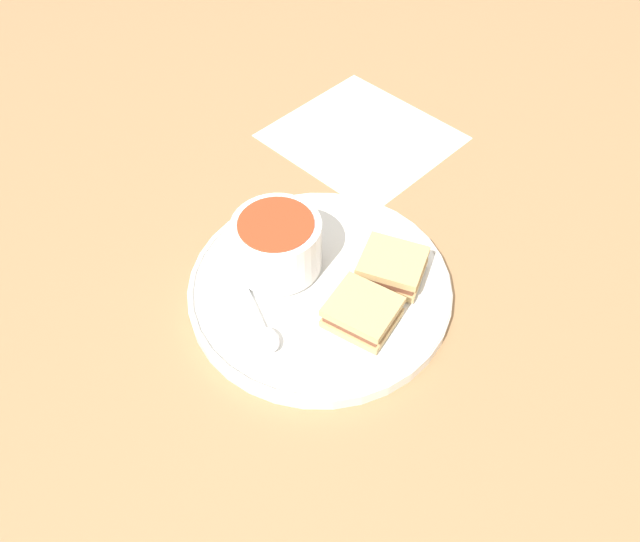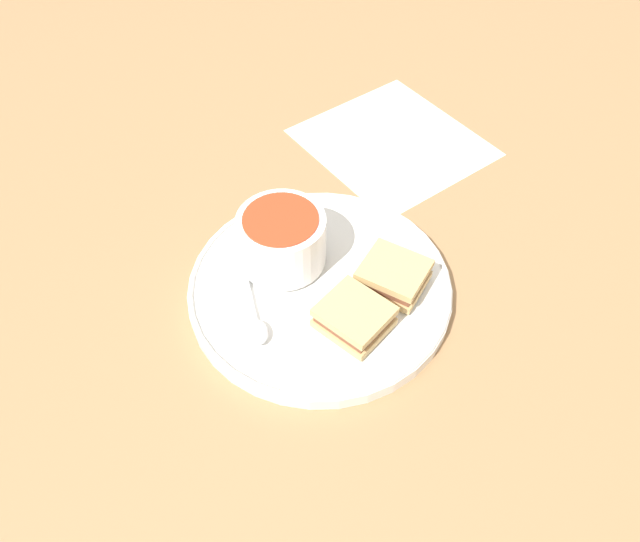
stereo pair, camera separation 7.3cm
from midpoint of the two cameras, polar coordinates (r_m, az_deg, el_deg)
The scene contains 7 objects.
ground_plane at distance 0.76m, azimuth 2.74°, elevation -2.16°, with size 2.40×2.40×0.00m, color #9E754C.
plate at distance 0.75m, azimuth 2.77°, elevation -1.62°, with size 0.32×0.32×0.02m.
soup_bowl at distance 0.74m, azimuth -0.71°, elevation 2.79°, with size 0.11×0.11×0.07m.
spoon at distance 0.70m, azimuth -2.92°, elevation -5.21°, with size 0.07×0.11×0.01m.
sandwich_half_near at distance 0.69m, azimuth 6.15°, elevation -4.38°, with size 0.08×0.08×0.03m.
sandwich_half_far at distance 0.74m, azimuth 9.54°, elevation -0.55°, with size 0.09×0.09×0.03m.
menu_sheet at distance 0.97m, azimuth 8.83°, elevation 11.45°, with size 0.25×0.26×0.00m.
Camera 2 is at (-0.31, -0.35, 0.60)m, focal length 35.00 mm.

